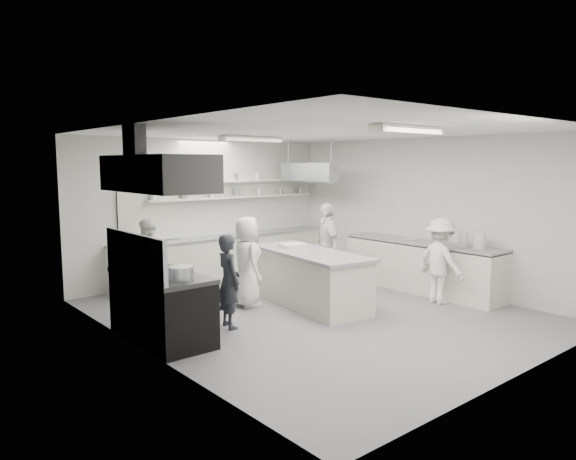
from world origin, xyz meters
TOP-DOWN VIEW (x-y plane):
  - floor at (0.00, 0.00)m, footprint 6.00×7.00m
  - ceiling at (0.00, 0.00)m, footprint 6.00×7.00m
  - wall_back at (0.00, 3.50)m, footprint 6.00×0.04m
  - wall_front at (0.00, -3.50)m, footprint 6.00×0.04m
  - wall_left at (-3.00, 0.00)m, footprint 0.04×7.00m
  - wall_right at (3.00, 0.00)m, footprint 0.04×7.00m
  - stove at (-2.60, 0.40)m, footprint 0.80×1.80m
  - exhaust_hood at (-2.60, 0.40)m, footprint 0.85×2.00m
  - back_counter at (0.30, 3.20)m, footprint 5.00×0.60m
  - shelf_lower at (0.70, 3.37)m, footprint 4.20×0.26m
  - shelf_upper at (0.70, 3.37)m, footprint 4.20×0.26m
  - pass_through_window at (-1.30, 3.48)m, footprint 1.30×0.04m
  - wall_clock at (0.20, 3.46)m, footprint 0.32×0.05m
  - right_counter at (2.65, -0.20)m, footprint 0.74×3.30m
  - pot_rack at (2.00, 2.40)m, footprint 0.30×1.60m
  - light_fixture_front at (0.00, -1.80)m, footprint 1.30×0.25m
  - light_fixture_rear at (0.00, 1.80)m, footprint 1.30×0.25m
  - prep_island at (0.25, 0.44)m, footprint 1.24×2.58m
  - stove_pot at (-2.60, 0.89)m, footprint 0.38×0.38m
  - cook_stove at (-1.56, 0.25)m, footprint 0.43×0.58m
  - cook_back at (-1.74, 2.70)m, footprint 0.89×0.81m
  - cook_island_left at (-0.64, 1.08)m, footprint 0.66×0.86m
  - cook_island_right at (1.36, 1.13)m, footprint 0.81×1.09m
  - cook_right at (2.13, -0.97)m, footprint 0.74×1.08m
  - bowl_island_a at (0.44, 0.91)m, footprint 0.34×0.34m
  - bowl_island_b at (0.44, 0.19)m, footprint 0.21×0.21m
  - bowl_right at (2.67, 0.12)m, footprint 0.27×0.27m

SIDE VIEW (x-z plane):
  - floor at x=0.00m, z-range -0.02..0.00m
  - stove at x=-2.60m, z-range 0.00..0.90m
  - prep_island at x=0.25m, z-range 0.00..0.91m
  - back_counter at x=0.30m, z-range 0.00..0.92m
  - right_counter at x=2.65m, z-range 0.00..0.94m
  - cook_stove at x=-1.56m, z-range 0.00..1.43m
  - cook_back at x=-1.74m, z-range 0.00..1.48m
  - cook_right at x=2.13m, z-range 0.00..1.53m
  - cook_island_left at x=-0.64m, z-range 0.00..1.57m
  - cook_island_right at x=1.36m, z-range 0.00..1.72m
  - bowl_island_b at x=0.44m, z-range 0.91..0.98m
  - bowl_island_a at x=0.44m, z-range 0.91..0.98m
  - bowl_right at x=2.67m, z-range 0.94..0.99m
  - stove_pot at x=-2.60m, z-range 0.91..1.16m
  - pass_through_window at x=-1.30m, z-range 0.95..1.95m
  - wall_back at x=0.00m, z-range 0.00..3.00m
  - wall_front at x=0.00m, z-range 0.00..3.00m
  - wall_left at x=-3.00m, z-range 0.00..3.00m
  - wall_right at x=3.00m, z-range 0.00..3.00m
  - shelf_lower at x=0.70m, z-range 1.73..1.77m
  - shelf_upper at x=0.70m, z-range 2.08..2.12m
  - pot_rack at x=2.00m, z-range 2.10..2.50m
  - exhaust_hood at x=-2.60m, z-range 2.10..2.60m
  - wall_clock at x=0.20m, z-range 2.29..2.61m
  - light_fixture_front at x=0.00m, z-range 2.89..2.99m
  - light_fixture_rear at x=0.00m, z-range 2.89..2.99m
  - ceiling at x=0.00m, z-range 3.00..3.02m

